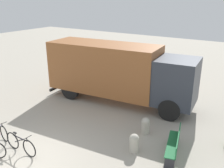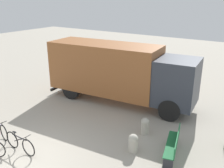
% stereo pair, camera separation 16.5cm
% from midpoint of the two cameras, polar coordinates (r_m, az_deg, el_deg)
% --- Properties ---
extents(ground_plane, '(60.00, 60.00, 0.00)m').
position_cam_midpoint_polar(ground_plane, '(10.10, -18.65, -15.97)').
color(ground_plane, '#A8A091').
extents(delivery_truck, '(8.46, 2.99, 3.24)m').
position_cam_midpoint_polar(delivery_truck, '(13.70, 1.71, 3.08)').
color(delivery_truck, '#99592D').
rests_on(delivery_truck, ground).
extents(park_bench, '(0.87, 1.98, 0.89)m').
position_cam_midpoint_polar(park_bench, '(9.85, 14.45, -13.06)').
color(park_bench, '#1E6638').
rests_on(park_bench, ground).
extents(bicycle_far, '(1.69, 0.44, 0.80)m').
position_cam_midpoint_polar(bicycle_far, '(10.38, -19.85, -12.60)').
color(bicycle_far, black).
rests_on(bicycle_far, ground).
extents(bollard_near_bench, '(0.38, 0.38, 0.75)m').
position_cam_midpoint_polar(bollard_near_bench, '(9.82, 5.34, -13.20)').
color(bollard_near_bench, '#B2AD9E').
rests_on(bollard_near_bench, ground).
extents(bollard_far_bench, '(0.37, 0.37, 0.76)m').
position_cam_midpoint_polar(bollard_far_bench, '(11.02, 7.99, -9.36)').
color(bollard_far_bench, '#B2AD9E').
rests_on(bollard_far_bench, ground).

